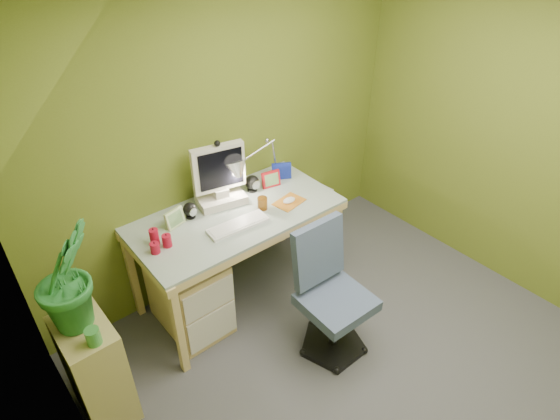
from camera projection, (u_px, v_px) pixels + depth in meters
floor at (376, 381)px, 3.11m from camera, size 3.20×3.20×0.01m
wall_back at (228, 135)px, 3.43m from camera, size 3.20×0.01×2.40m
wall_right at (547, 148)px, 3.27m from camera, size 0.01×3.20×2.40m
slope_ceiling at (242, 205)px, 1.53m from camera, size 1.10×3.20×1.10m
desk at (239, 256)px, 3.54m from camera, size 1.50×0.77×0.80m
monitor at (219, 173)px, 3.28m from camera, size 0.40×0.29×0.50m
speaker_left at (190, 210)px, 3.24m from camera, size 0.11×0.11×0.12m
speaker_right at (252, 183)px, 3.52m from camera, size 0.11×0.11×0.13m
keyboard at (238, 225)px, 3.18m from camera, size 0.44×0.17×0.02m
mousepad at (289, 202)px, 3.42m from camera, size 0.24×0.19×0.01m
mouse at (289, 200)px, 3.42m from camera, size 0.11×0.09×0.03m
amber_tumbler at (262, 203)px, 3.33m from camera, size 0.08×0.08×0.09m
candle_cluster at (157, 240)px, 2.97m from camera, size 0.17×0.15×0.11m
photo_frame_red at (271, 179)px, 3.57m from camera, size 0.15×0.05×0.13m
photo_frame_blue at (282, 171)px, 3.67m from camera, size 0.14×0.10×0.13m
photo_frame_green at (175, 218)px, 3.15m from camera, size 0.15×0.06×0.13m
desk_lamp at (269, 150)px, 3.50m from camera, size 0.56×0.32×0.56m
side_ledge at (96, 370)px, 2.74m from camera, size 0.27×0.42×0.74m
potted_plant at (68, 276)px, 2.40m from camera, size 0.41×0.36×0.65m
green_cup at (93, 337)px, 2.42m from camera, size 0.09×0.09×0.10m
task_chair at (337, 301)px, 3.09m from camera, size 0.51×0.51×0.89m
radiator at (313, 212)px, 4.37m from camera, size 0.40×0.19×0.39m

